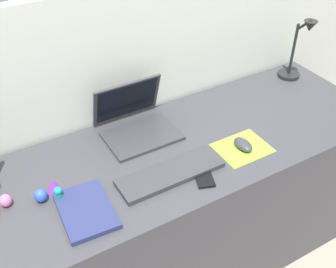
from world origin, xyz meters
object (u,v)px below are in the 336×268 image
Objects in this scene: toy_figurine_pink at (5,201)px; toy_figurine_teal at (58,194)px; laptop at (135,120)px; toy_figurine_blue at (41,195)px; keyboard at (170,173)px; cell_phone at (203,175)px; desk_lamp at (298,51)px; toy_figurine_purple at (53,185)px; notebook_pad at (86,210)px; mouse at (243,144)px.

toy_figurine_teal is (0.17, -0.07, 0.01)m from toy_figurine_pink.
laptop reaches higher than toy_figurine_blue.
keyboard is 3.20× the size of cell_phone.
cell_phone is 0.89m from desk_lamp.
laptop is 0.45m from toy_figurine_purple.
toy_figurine_pink is at bearing -174.29° from desk_lamp.
desk_lamp is at bearing 9.39° from toy_figurine_teal.
desk_lamp reaches higher than keyboard.
toy_figurine_purple is (-0.42, -0.18, -0.03)m from laptop.
notebook_pad is 5.12× the size of toy_figurine_pink.
toy_figurine_teal reaches higher than mouse.
keyboard is 0.59m from toy_figurine_pink.
mouse is 2.05× the size of toy_figurine_pink.
desk_lamp is 1.48m from toy_figurine_pink.
toy_figurine_pink is 0.78× the size of toy_figurine_teal.
notebook_pad is (-0.67, -0.00, -0.01)m from mouse.
cell_phone is (0.10, -0.07, -0.01)m from keyboard.
desk_lamp reaches higher than toy_figurine_pink.
keyboard is 0.41m from toy_figurine_teal.
notebook_pad is 0.17m from toy_figurine_purple.
laptop is 0.89m from desk_lamp.
toy_figurine_teal reaches higher than keyboard.
keyboard is 0.33m from mouse.
desk_lamp is at bearing 28.96° from mouse.
toy_figurine_pink is (-0.58, -0.16, -0.03)m from laptop.
notebook_pad is at bearing -68.89° from toy_figurine_purple.
mouse is at bearing -9.24° from toy_figurine_blue.
mouse is at bearing -11.86° from toy_figurine_purple.
toy_figurine_blue is at bearing 152.41° from toy_figurine_teal.
laptop is at bearing 87.29° from keyboard.
cell_phone is 2.35× the size of toy_figurine_purple.
toy_figurine_blue is at bearing -178.72° from cell_phone.
toy_figurine_blue is (0.11, -0.04, 0.00)m from toy_figurine_pink.
toy_figurine_teal is at bearing -150.86° from laptop.
mouse reaches higher than keyboard.
desk_lamp reaches higher than toy_figurine_purple.
laptop is 0.32m from keyboard.
toy_figurine_purple is at bearing -172.98° from desk_lamp.
toy_figurine_purple is (0.05, 0.03, 0.00)m from toy_figurine_blue.
toy_figurine_teal is (-0.06, 0.10, 0.02)m from notebook_pad.
keyboard is at bearing -15.31° from toy_figurine_pink.
toy_figurine_pink is (-1.46, -0.15, -0.13)m from desk_lamp.
toy_figurine_blue is at bearing -19.43° from toy_figurine_pink.
toy_figurine_blue is at bearing 170.76° from mouse.
desk_lamp reaches higher than mouse.
toy_figurine_blue is at bearing -156.69° from laptop.
toy_figurine_purple is at bearing -4.65° from toy_figurine_pink.
keyboard is at bearing 177.88° from mouse.
cell_phone is at bearing -18.40° from toy_figurine_pink.
toy_figurine_blue reaches higher than notebook_pad.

